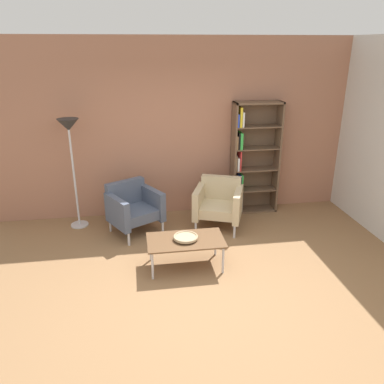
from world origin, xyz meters
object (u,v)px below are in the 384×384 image
bookshelf_tall (250,160)px  decorative_bowl (186,237)px  floor_lamp_torchiere (70,138)px  armchair_by_bookshelf (133,207)px  coffee_table_low (186,242)px  armchair_corner_red (219,202)px

bookshelf_tall → decorative_bowl: size_ratio=5.94×
decorative_bowl → floor_lamp_torchiere: floor_lamp_torchiere is taller
bookshelf_tall → decorative_bowl: (-1.35, -1.68, -0.49)m
bookshelf_tall → floor_lamp_torchiere: bearing=-176.3°
armchair_by_bookshelf → decorative_bowl: bearing=-89.7°
coffee_table_low → armchair_corner_red: size_ratio=1.12×
floor_lamp_torchiere → armchair_by_bookshelf: bearing=-21.2°
decorative_bowl → armchair_by_bookshelf: armchair_by_bookshelf is taller
decorative_bowl → coffee_table_low: bearing=-90.0°
coffee_table_low → armchair_corner_red: bearing=58.4°
bookshelf_tall → coffee_table_low: 2.23m
bookshelf_tall → coffee_table_low: (-1.35, -1.68, -0.55)m
bookshelf_tall → coffee_table_low: bookshelf_tall is taller
coffee_table_low → armchair_corner_red: (0.69, 1.12, 0.05)m
coffee_table_low → floor_lamp_torchiere: 2.40m
coffee_table_low → decorative_bowl: size_ratio=3.12×
bookshelf_tall → armchair_corner_red: (-0.66, -0.56, -0.51)m
decorative_bowl → floor_lamp_torchiere: bearing=135.9°
bookshelf_tall → floor_lamp_torchiere: bookshelf_tall is taller
coffee_table_low → armchair_by_bookshelf: bearing=119.8°
bookshelf_tall → armchair_by_bookshelf: bookshelf_tall is taller
bookshelf_tall → coffee_table_low: size_ratio=1.90×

